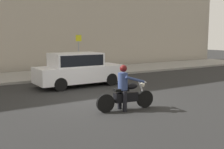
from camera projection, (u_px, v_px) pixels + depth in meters
ground_plane at (99, 101)px, 10.94m from camera, size 80.00×80.00×0.00m
sidewalk_slab at (36, 76)px, 17.60m from camera, size 40.00×4.40×0.14m
motorcycle_with_rider_denim_blue at (126, 92)px, 9.58m from camera, size 2.18×0.73×1.59m
parked_sedan_white at (78, 69)px, 14.25m from camera, size 4.57×1.82×1.72m
street_sign_post at (79, 49)px, 19.58m from camera, size 0.44×0.08×2.55m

